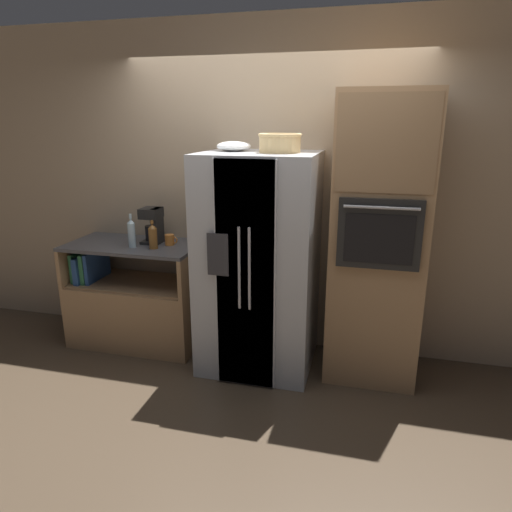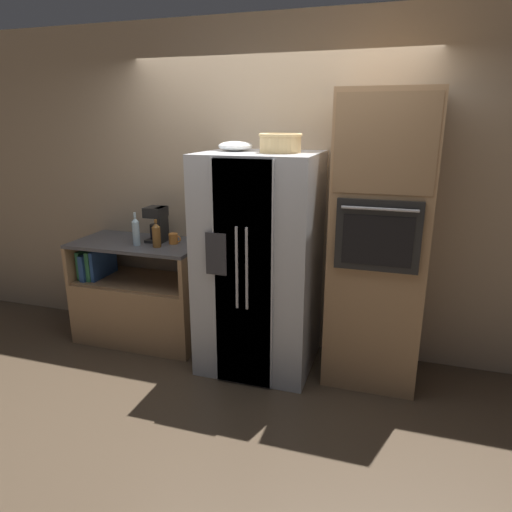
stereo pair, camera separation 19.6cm
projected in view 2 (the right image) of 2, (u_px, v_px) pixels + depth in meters
name	position (u px, v px, depth m)	size (l,w,h in m)	color
ground_plane	(258.00, 362.00, 3.90)	(20.00, 20.00, 0.00)	#4C3D2D
wall_back	(275.00, 191.00, 3.93)	(12.00, 0.06, 2.80)	tan
counter_left	(141.00, 303.00, 4.26)	(1.16, 0.62, 0.94)	#A87F56
refrigerator	(259.00, 263.00, 3.68)	(0.90, 0.84, 1.76)	silver
wall_oven	(379.00, 243.00, 3.43)	(0.69, 0.70, 2.20)	#A87F56
wicker_basket	(280.00, 142.00, 3.36)	(0.32, 0.32, 0.14)	tan
fruit_bowl	(235.00, 146.00, 3.55)	(0.27, 0.27, 0.08)	white
bottle_tall	(136.00, 231.00, 3.94)	(0.06, 0.06, 0.29)	silver
bottle_short	(156.00, 235.00, 3.89)	(0.07, 0.07, 0.24)	brown
mug	(174.00, 239.00, 4.01)	(0.11, 0.08, 0.09)	orange
coffee_maker	(158.00, 223.00, 4.05)	(0.16, 0.18, 0.31)	black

